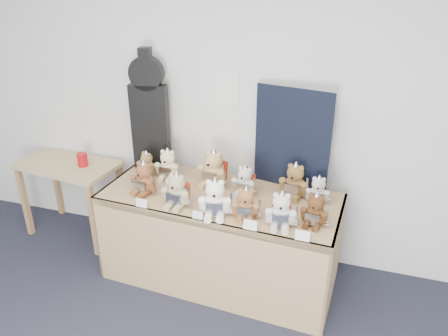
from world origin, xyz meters
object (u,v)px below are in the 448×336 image
(guitar_case, at_px, (149,112))
(teddy_back_centre_right, at_px, (245,182))
(display_table, at_px, (216,219))
(teddy_front_right, at_px, (246,205))
(teddy_back_left, at_px, (168,165))
(side_table, at_px, (70,175))
(teddy_back_end, at_px, (318,191))
(teddy_back_far_left, at_px, (147,165))
(teddy_front_left, at_px, (177,191))
(teddy_front_end, at_px, (315,211))
(teddy_back_centre_left, at_px, (214,170))
(teddy_back_right, at_px, (294,182))
(red_cup, at_px, (82,160))
(teddy_front_far_left, at_px, (144,179))
(teddy_front_far_right, at_px, (281,211))
(teddy_front_centre, at_px, (215,199))

(guitar_case, bearing_deg, teddy_back_centre_right, -21.02)
(display_table, height_order, teddy_front_right, teddy_front_right)
(display_table, relative_size, teddy_back_left, 6.59)
(side_table, bearing_deg, teddy_back_end, 4.50)
(side_table, xyz_separation_m, teddy_back_far_left, (0.85, -0.04, 0.25))
(teddy_front_left, relative_size, teddy_front_end, 1.12)
(side_table, distance_m, teddy_front_left, 1.42)
(teddy_back_centre_left, bearing_deg, guitar_case, -179.95)
(teddy_back_left, xyz_separation_m, teddy_back_right, (1.08, 0.00, 0.01))
(display_table, bearing_deg, side_table, 172.89)
(display_table, distance_m, red_cup, 1.44)
(side_table, xyz_separation_m, teddy_front_far_left, (0.98, -0.34, 0.27))
(teddy_back_right, bearing_deg, teddy_back_end, -3.26)
(teddy_back_centre_right, bearing_deg, teddy_back_far_left, -175.95)
(side_table, bearing_deg, teddy_front_right, -7.55)
(display_table, relative_size, teddy_back_right, 6.17)
(teddy_front_far_right, bearing_deg, teddy_back_end, 55.74)
(teddy_front_end, height_order, teddy_back_centre_right, teddy_front_end)
(teddy_back_end, bearing_deg, teddy_front_far_left, -171.00)
(teddy_back_far_left, bearing_deg, teddy_back_end, 18.85)
(guitar_case, distance_m, teddy_front_left, 0.84)
(teddy_front_left, height_order, teddy_front_right, teddy_front_left)
(teddy_back_end, bearing_deg, guitar_case, 170.62)
(teddy_front_end, bearing_deg, teddy_back_left, 174.51)
(teddy_front_right, bearing_deg, teddy_back_end, 29.84)
(red_cup, distance_m, teddy_back_far_left, 0.68)
(side_table, distance_m, teddy_back_end, 2.34)
(teddy_front_far_right, xyz_separation_m, teddy_back_centre_right, (-0.37, 0.38, -0.01))
(guitar_case, relative_size, teddy_front_right, 3.87)
(guitar_case, height_order, teddy_back_far_left, guitar_case)
(teddy_front_left, distance_m, teddy_front_right, 0.54)
(side_table, height_order, teddy_back_centre_right, teddy_back_centre_right)
(teddy_back_right, bearing_deg, teddy_front_far_left, -155.14)
(teddy_back_centre_left, relative_size, teddy_back_end, 1.41)
(teddy_back_left, xyz_separation_m, teddy_back_end, (1.27, -0.04, -0.02))
(teddy_front_centre, height_order, teddy_back_far_left, teddy_front_centre)
(teddy_front_far_left, xyz_separation_m, teddy_front_centre, (0.65, -0.15, 0.01))
(teddy_front_right, relative_size, teddy_back_centre_right, 1.02)
(teddy_back_right, bearing_deg, guitar_case, -176.50)
(teddy_back_centre_left, xyz_separation_m, teddy_back_end, (0.86, -0.04, -0.04))
(side_table, bearing_deg, teddy_back_left, 4.31)
(teddy_front_far_left, distance_m, teddy_back_right, 1.19)
(teddy_front_far_right, xyz_separation_m, teddy_back_far_left, (-1.27, 0.46, -0.02))
(teddy_front_centre, relative_size, teddy_back_right, 1.04)
(teddy_back_right, bearing_deg, display_table, -146.09)
(teddy_front_left, distance_m, teddy_front_far_right, 0.80)
(display_table, distance_m, teddy_back_end, 0.83)
(teddy_front_centre, bearing_deg, teddy_back_right, 29.15)
(guitar_case, relative_size, teddy_back_centre_left, 3.06)
(teddy_back_left, relative_size, teddy_back_far_left, 1.23)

